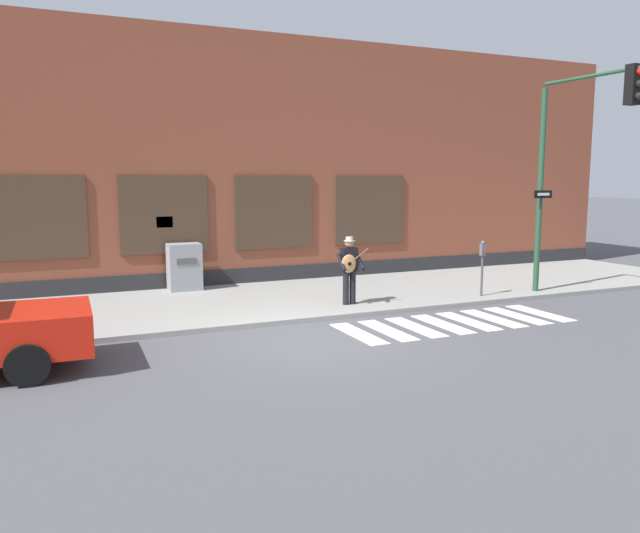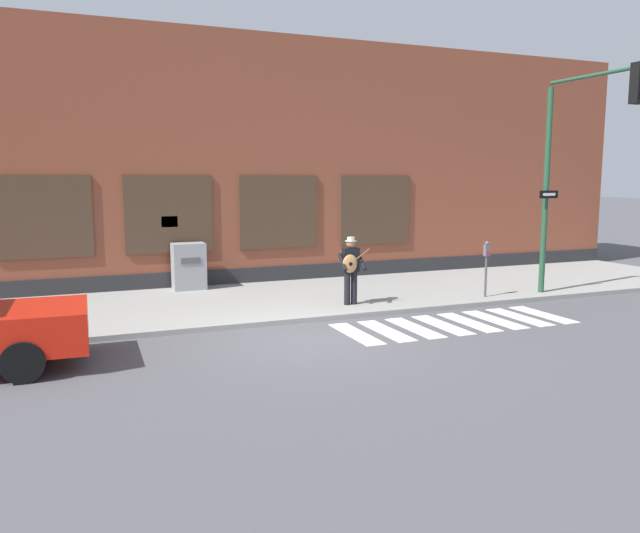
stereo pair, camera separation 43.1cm
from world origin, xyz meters
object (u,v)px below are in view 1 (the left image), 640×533
object	(u,v)px
parking_meter	(482,260)
utility_box	(184,267)
busker	(349,266)
traffic_light	(575,147)

from	to	relation	value
parking_meter	utility_box	xyz separation A→B (m)	(-6.84, 3.97, -0.31)
busker	parking_meter	size ratio (longest dim) A/B	1.14
busker	traffic_light	world-z (taller)	traffic_light
busker	traffic_light	bearing A→B (deg)	-15.03
traffic_light	parking_meter	world-z (taller)	traffic_light
traffic_light	utility_box	xyz separation A→B (m)	(-8.66, 5.06, -3.15)
parking_meter	utility_box	bearing A→B (deg)	149.83
busker	traffic_light	distance (m)	6.33
busker	utility_box	world-z (taller)	busker
parking_meter	utility_box	world-z (taller)	parking_meter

